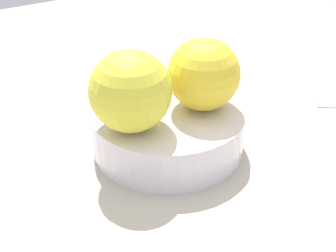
{
  "coord_description": "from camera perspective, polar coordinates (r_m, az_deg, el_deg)",
  "views": [
    {
      "loc": [
        -23.36,
        -40.96,
        32.33
      ],
      "look_at": [
        0.0,
        0.0,
        2.82
      ],
      "focal_mm": 54.84,
      "sensor_mm": 36.0,
      "label": 1
    }
  ],
  "objects": [
    {
      "name": "orange_in_bowl_1",
      "position": [
        0.5,
        -4.2,
        3.89
      ],
      "size": [
        8.24,
        8.24,
        8.24
      ],
      "primitive_type": "sphere",
      "color": "yellow",
      "rests_on": "fruit_bowl"
    },
    {
      "name": "ground_plane",
      "position": [
        0.58,
        0.0,
        -3.21
      ],
      "size": [
        110.0,
        110.0,
        2.0
      ],
      "primitive_type": "cube",
      "color": "#BCB29E"
    },
    {
      "name": "fruit_bowl",
      "position": [
        0.56,
        0.0,
        -0.51
      ],
      "size": [
        16.55,
        16.55,
        4.7
      ],
      "color": "silver",
      "rests_on": "ground_plane"
    },
    {
      "name": "orange_in_bowl_0",
      "position": [
        0.54,
        4.0,
        5.75
      ],
      "size": [
        7.71,
        7.71,
        7.71
      ],
      "primitive_type": "sphere",
      "color": "yellow",
      "rests_on": "fruit_bowl"
    }
  ]
}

